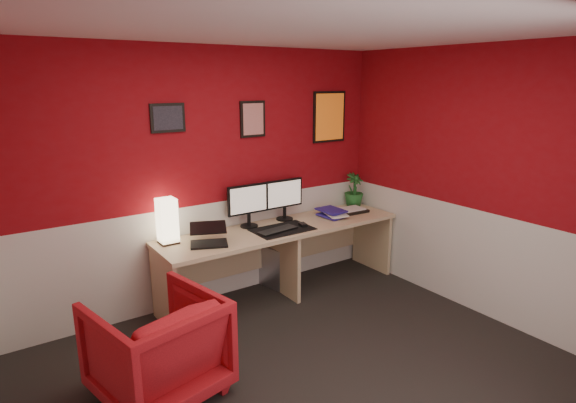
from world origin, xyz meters
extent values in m
cube|color=black|center=(0.00, 0.00, 0.00)|extent=(4.00, 3.50, 0.01)
cube|color=white|center=(0.00, 0.00, 2.50)|extent=(4.00, 3.50, 0.01)
cube|color=maroon|center=(0.00, 1.75, 1.25)|extent=(4.00, 0.01, 2.50)
cube|color=maroon|center=(2.00, 0.00, 1.25)|extent=(0.01, 3.50, 2.50)
cube|color=silver|center=(0.00, 1.75, 0.50)|extent=(4.00, 0.01, 1.00)
cube|color=silver|center=(2.00, 0.00, 0.50)|extent=(0.01, 3.50, 1.00)
cube|color=#CDB484|center=(0.67, 1.41, 0.36)|extent=(2.60, 0.65, 0.73)
cube|color=#FFE5B2|center=(-0.46, 1.59, 0.93)|extent=(0.16, 0.16, 0.40)
cube|color=black|center=(-0.18, 1.33, 0.84)|extent=(0.39, 0.34, 0.22)
cube|color=black|center=(0.39, 1.61, 1.02)|extent=(0.45, 0.06, 0.58)
cube|color=black|center=(0.83, 1.61, 1.02)|extent=(0.45, 0.06, 0.58)
cube|color=black|center=(0.62, 1.33, 0.73)|extent=(0.60, 0.38, 0.01)
cube|color=black|center=(0.54, 1.30, 0.74)|extent=(0.44, 0.20, 0.02)
cube|color=black|center=(0.85, 1.30, 0.75)|extent=(0.08, 0.11, 0.03)
imported|color=navy|center=(1.20, 1.39, 0.74)|extent=(0.23, 0.30, 0.03)
imported|color=silver|center=(1.23, 1.39, 0.77)|extent=(0.27, 0.33, 0.02)
imported|color=navy|center=(1.21, 1.42, 0.79)|extent=(0.23, 0.31, 0.03)
cube|color=black|center=(1.61, 1.43, 0.74)|extent=(0.36, 0.27, 0.03)
imported|color=#19591E|center=(1.82, 1.60, 0.93)|extent=(0.23, 0.23, 0.39)
cube|color=#99999E|center=(0.72, 1.57, 0.23)|extent=(0.29, 0.48, 0.45)
imported|color=red|center=(-0.97, 0.54, 0.37)|extent=(0.94, 0.96, 0.74)
cube|color=black|center=(-0.34, 1.74, 1.85)|extent=(0.32, 0.02, 0.26)
cube|color=red|center=(0.54, 1.74, 1.80)|extent=(0.28, 0.02, 0.36)
cube|color=orange|center=(1.52, 1.74, 1.78)|extent=(0.44, 0.02, 0.56)
camera|label=1|loc=(-1.88, -2.40, 2.18)|focal=29.43mm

